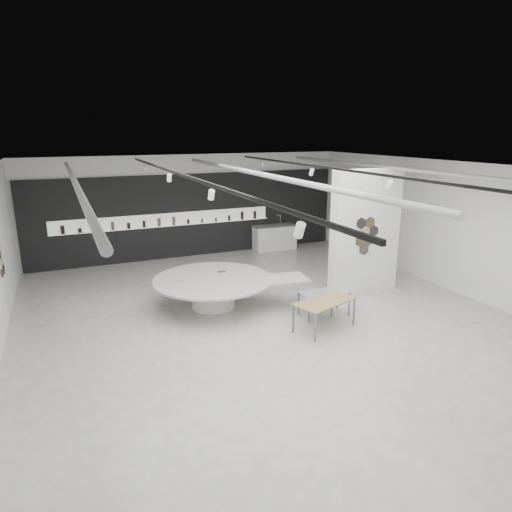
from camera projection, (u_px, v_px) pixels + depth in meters
name	position (u px, v px, depth m)	size (l,w,h in m)	color
room	(267.00, 242.00, 10.84)	(12.02, 14.02, 3.82)	beige
back_wall_display	(190.00, 216.00, 17.12)	(11.80, 0.27, 3.10)	black
partition_column	(365.00, 232.00, 13.18)	(2.20, 0.38, 3.60)	white
display_island	(215.00, 288.00, 12.29)	(4.27, 3.62, 0.82)	white
sample_table_wood	(325.00, 303.00, 10.90)	(1.68, 1.20, 0.71)	olive
sample_table_stone	(324.00, 294.00, 11.69)	(1.26, 0.65, 0.64)	gray
kitchen_counter	(274.00, 237.00, 18.31)	(1.76, 0.73, 1.37)	white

